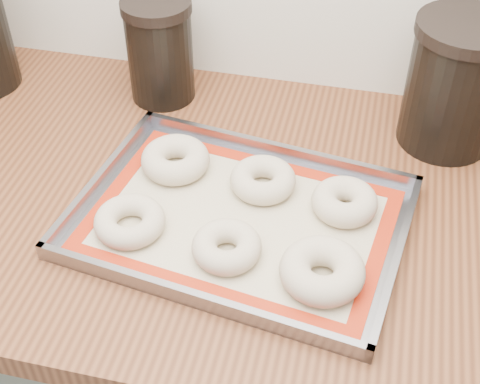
% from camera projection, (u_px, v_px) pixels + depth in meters
% --- Properties ---
extents(cabinet, '(3.00, 0.65, 0.86)m').
position_uv_depth(cabinet, '(192.00, 360.00, 1.34)').
color(cabinet, slate).
rests_on(cabinet, floor).
extents(countertop, '(3.06, 0.68, 0.04)m').
position_uv_depth(countertop, '(177.00, 195.00, 1.03)').
color(countertop, brown).
rests_on(countertop, cabinet).
extents(baking_tray, '(0.50, 0.39, 0.03)m').
position_uv_depth(baking_tray, '(240.00, 219.00, 0.96)').
color(baking_tray, gray).
rests_on(baking_tray, countertop).
extents(baking_mat, '(0.46, 0.35, 0.00)m').
position_uv_depth(baking_mat, '(240.00, 220.00, 0.96)').
color(baking_mat, '#C6B793').
rests_on(baking_mat, baking_tray).
extents(bagel_front_left, '(0.11, 0.11, 0.03)m').
position_uv_depth(bagel_front_left, '(130.00, 221.00, 0.93)').
color(bagel_front_left, beige).
rests_on(bagel_front_left, baking_mat).
extents(bagel_front_mid, '(0.12, 0.12, 0.03)m').
position_uv_depth(bagel_front_mid, '(227.00, 247.00, 0.90)').
color(bagel_front_mid, beige).
rests_on(bagel_front_mid, baking_mat).
extents(bagel_front_right, '(0.15, 0.15, 0.04)m').
position_uv_depth(bagel_front_right, '(322.00, 271.00, 0.86)').
color(bagel_front_right, beige).
rests_on(bagel_front_right, baking_mat).
extents(bagel_back_left, '(0.11, 0.11, 0.04)m').
position_uv_depth(bagel_back_left, '(175.00, 159.00, 1.03)').
color(bagel_back_left, beige).
rests_on(bagel_back_left, baking_mat).
extents(bagel_back_mid, '(0.12, 0.12, 0.04)m').
position_uv_depth(bagel_back_mid, '(263.00, 180.00, 1.00)').
color(bagel_back_mid, beige).
rests_on(bagel_back_mid, baking_mat).
extents(bagel_back_right, '(0.13, 0.13, 0.04)m').
position_uv_depth(bagel_back_right, '(345.00, 202.00, 0.96)').
color(bagel_back_right, beige).
rests_on(bagel_back_right, baking_mat).
extents(canister_mid, '(0.12, 0.12, 0.18)m').
position_uv_depth(canister_mid, '(160.00, 50.00, 1.14)').
color(canister_mid, black).
rests_on(canister_mid, countertop).
extents(canister_right, '(0.16, 0.16, 0.21)m').
position_uv_depth(canister_right, '(455.00, 84.00, 1.03)').
color(canister_right, black).
rests_on(canister_right, countertop).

